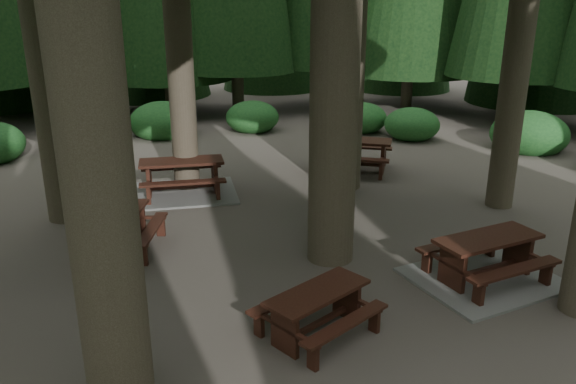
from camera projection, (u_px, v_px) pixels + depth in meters
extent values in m
plane|color=#4D453F|center=(291.00, 267.00, 10.09)|extent=(80.00, 80.00, 0.00)
cube|color=gray|center=(484.00, 278.00, 9.60)|extent=(2.74, 2.43, 0.05)
cube|color=#34160F|center=(489.00, 238.00, 9.36)|extent=(1.96, 1.11, 0.06)
cube|color=#34160F|center=(461.00, 242.00, 9.98)|extent=(1.86, 0.66, 0.05)
cube|color=#34160F|center=(515.00, 270.00, 8.93)|extent=(1.86, 0.66, 0.05)
cube|color=#34160F|center=(452.00, 269.00, 9.18)|extent=(0.21, 0.57, 0.74)
cube|color=#34160F|center=(452.00, 266.00, 9.16)|extent=(0.41, 1.47, 0.06)
cube|color=#34160F|center=(518.00, 252.00, 9.80)|extent=(0.21, 0.57, 0.74)
cube|color=#34160F|center=(518.00, 249.00, 9.78)|extent=(0.41, 1.47, 0.06)
cube|color=#34160F|center=(485.00, 270.00, 9.55)|extent=(1.52, 0.42, 0.08)
cube|color=#34160F|center=(120.00, 215.00, 10.57)|extent=(1.08, 1.81, 0.06)
cube|color=#34160F|center=(92.00, 229.00, 10.67)|extent=(0.67, 1.70, 0.05)
cube|color=#34160F|center=(151.00, 229.00, 10.64)|extent=(0.67, 1.70, 0.05)
cube|color=#34160F|center=(111.00, 248.00, 10.04)|extent=(0.52, 0.21, 0.68)
cube|color=#34160F|center=(110.00, 245.00, 10.02)|extent=(1.34, 0.43, 0.06)
cube|color=#34160F|center=(132.00, 220.00, 11.33)|extent=(0.52, 0.21, 0.68)
cube|color=#34160F|center=(132.00, 217.00, 11.31)|extent=(1.34, 0.43, 0.06)
cube|color=#34160F|center=(123.00, 241.00, 10.74)|extent=(0.44, 1.39, 0.08)
cube|color=gray|center=(183.00, 193.00, 13.89)|extent=(2.63, 2.19, 0.05)
cube|color=#34160F|center=(181.00, 161.00, 13.63)|extent=(2.03, 0.84, 0.07)
cube|color=#34160F|center=(181.00, 167.00, 14.35)|extent=(2.02, 0.34, 0.06)
cube|color=#34160F|center=(183.00, 183.00, 13.11)|extent=(2.02, 0.34, 0.06)
cube|color=#34160F|center=(149.00, 181.00, 13.61)|extent=(0.11, 0.62, 0.80)
cube|color=#34160F|center=(149.00, 178.00, 13.59)|extent=(0.14, 1.62, 0.07)
cube|color=#34160F|center=(215.00, 177.00, 13.92)|extent=(0.11, 0.62, 0.80)
cube|color=#34160F|center=(215.00, 174.00, 13.90)|extent=(0.14, 1.62, 0.07)
cube|color=#34160F|center=(183.00, 186.00, 13.83)|extent=(1.68, 0.14, 0.09)
cube|color=#34160F|center=(354.00, 141.00, 15.58)|extent=(2.20, 1.64, 0.07)
cube|color=#34160F|center=(356.00, 147.00, 16.33)|extent=(1.97, 1.18, 0.06)
cube|color=#34160F|center=(350.00, 159.00, 15.06)|extent=(1.97, 1.18, 0.06)
cube|color=#34160F|center=(324.00, 154.00, 15.90)|extent=(0.36, 0.60, 0.82)
cube|color=#34160F|center=(324.00, 152.00, 15.88)|extent=(0.82, 1.53, 0.07)
cube|color=#34160F|center=(383.00, 158.00, 15.55)|extent=(0.36, 0.60, 0.82)
cube|color=#34160F|center=(383.00, 155.00, 15.53)|extent=(0.82, 1.53, 0.07)
cube|color=#34160F|center=(353.00, 163.00, 15.79)|extent=(1.58, 0.85, 0.09)
cube|color=#34160F|center=(318.00, 292.00, 7.84)|extent=(1.68, 1.33, 0.05)
cube|color=#34160F|center=(291.00, 296.00, 8.29)|extent=(1.48, 0.99, 0.04)
cube|color=#34160F|center=(346.00, 324.00, 7.56)|extent=(1.48, 0.99, 0.04)
cube|color=#34160F|center=(285.00, 331.00, 7.53)|extent=(0.31, 0.46, 0.64)
cube|color=#34160F|center=(285.00, 328.00, 7.52)|extent=(0.71, 1.14, 0.05)
cube|color=#34160F|center=(347.00, 298.00, 8.37)|extent=(0.31, 0.46, 0.64)
cube|color=#34160F|center=(347.00, 295.00, 8.35)|extent=(0.71, 1.14, 0.05)
cube|color=#34160F|center=(317.00, 324.00, 8.00)|extent=(1.18, 0.73, 0.07)
ellipsoid|color=#1F5C27|center=(529.00, 137.00, 17.98)|extent=(2.42, 2.42, 1.49)
ellipsoid|color=#1F5C27|center=(412.00, 127.00, 19.38)|extent=(1.90, 1.90, 1.17)
ellipsoid|color=#1F5C27|center=(361.00, 121.00, 20.45)|extent=(1.84, 1.84, 1.13)
ellipsoid|color=#1F5C27|center=(252.00, 120.00, 20.60)|extent=(1.95, 1.95, 1.20)
ellipsoid|color=#1F5C27|center=(163.00, 124.00, 19.85)|extent=(2.31, 2.31, 1.42)
ellipsoid|color=#1F5C27|center=(97.00, 131.00, 18.78)|extent=(1.93, 1.93, 1.19)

